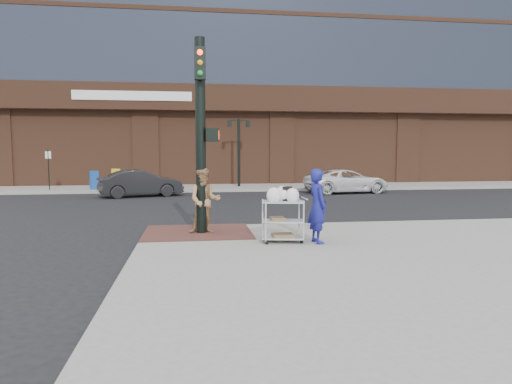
{
  "coord_description": "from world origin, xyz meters",
  "views": [
    {
      "loc": [
        -0.69,
        -11.08,
        2.31
      ],
      "look_at": [
        0.88,
        0.33,
        1.25
      ],
      "focal_mm": 32.0,
      "sensor_mm": 36.0,
      "label": 1
    }
  ],
  "objects": [
    {
      "name": "fire_hydrant",
      "position": [
        2.61,
        0.84,
        0.53
      ],
      "size": [
        0.35,
        0.25,
        0.75
      ],
      "color": "yellow",
      "rests_on": "sidewalk_near"
    },
    {
      "name": "newsbox_yellow",
      "position": [
        -5.03,
        15.47,
        0.7
      ],
      "size": [
        0.49,
        0.45,
        1.11
      ],
      "primitive_type": "cube",
      "rotation": [
        0.0,
        0.0,
        0.06
      ],
      "color": "gold",
      "rests_on": "sidewalk_far"
    },
    {
      "name": "newsbox_blue",
      "position": [
        -6.12,
        14.91,
        0.66
      ],
      "size": [
        0.55,
        0.52,
        1.02
      ],
      "primitive_type": "cube",
      "rotation": [
        0.0,
        0.0,
        0.39
      ],
      "color": "#174399",
      "rests_on": "sidewalk_far"
    },
    {
      "name": "bank_building",
      "position": [
        5.0,
        31.0,
        14.15
      ],
      "size": [
        42.0,
        26.0,
        28.0
      ],
      "primitive_type": "cube",
      "color": "brown",
      "rests_on": "sidewalk_far"
    },
    {
      "name": "pedestrian_tan",
      "position": [
        -0.41,
        0.75,
        1.0
      ],
      "size": [
        0.87,
        0.7,
        1.7
      ],
      "primitive_type": "imported",
      "rotation": [
        0.0,
        0.0,
        -0.06
      ],
      "color": "#9F754A",
      "rests_on": "sidewalk_near"
    },
    {
      "name": "sidewalk_far",
      "position": [
        12.5,
        32.0,
        0.07
      ],
      "size": [
        65.0,
        36.0,
        0.15
      ],
      "primitive_type": "cube",
      "color": "gray",
      "rests_on": "ground"
    },
    {
      "name": "ground",
      "position": [
        0.0,
        0.0,
        0.0
      ],
      "size": [
        220.0,
        220.0,
        0.0
      ],
      "primitive_type": "plane",
      "color": "black",
      "rests_on": "ground"
    },
    {
      "name": "lamp_post",
      "position": [
        2.0,
        16.0,
        2.62
      ],
      "size": [
        1.32,
        0.22,
        4.0
      ],
      "color": "black",
      "rests_on": "sidewalk_far"
    },
    {
      "name": "parking_sign",
      "position": [
        -8.5,
        15.0,
        1.25
      ],
      "size": [
        0.05,
        0.05,
        2.2
      ],
      "primitive_type": "cylinder",
      "color": "black",
      "rests_on": "sidewalk_far"
    },
    {
      "name": "sedan_dark",
      "position": [
        -3.31,
        12.11,
        0.67
      ],
      "size": [
        4.29,
        2.58,
        1.34
      ],
      "primitive_type": "imported",
      "rotation": [
        0.0,
        0.0,
        1.88
      ],
      "color": "black",
      "rests_on": "ground"
    },
    {
      "name": "utility_cart",
      "position": [
        1.37,
        -0.71,
        0.75
      ],
      "size": [
        1.03,
        0.69,
        1.32
      ],
      "color": "#A7A8AC",
      "rests_on": "sidewalk_near"
    },
    {
      "name": "brick_curb_ramp",
      "position": [
        -0.6,
        0.9,
        0.16
      ],
      "size": [
        2.8,
        2.4,
        0.01
      ],
      "primitive_type": "cube",
      "color": "#542B27",
      "rests_on": "sidewalk_near"
    },
    {
      "name": "minivan_white",
      "position": [
        7.53,
        12.63,
        0.63
      ],
      "size": [
        4.79,
        2.69,
        1.26
      ],
      "primitive_type": "imported",
      "rotation": [
        0.0,
        0.0,
        1.71
      ],
      "color": "white",
      "rests_on": "ground"
    },
    {
      "name": "woman_blue",
      "position": [
        2.16,
        -0.86,
        1.02
      ],
      "size": [
        0.52,
        0.69,
        1.73
      ],
      "primitive_type": "imported",
      "rotation": [
        0.0,
        0.0,
        1.74
      ],
      "color": "navy",
      "rests_on": "sidewalk_near"
    },
    {
      "name": "traffic_signal_pole",
      "position": [
        -0.48,
        0.77,
        2.83
      ],
      "size": [
        0.61,
        0.51,
        5.0
      ],
      "color": "black",
      "rests_on": "sidewalk_near"
    }
  ]
}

